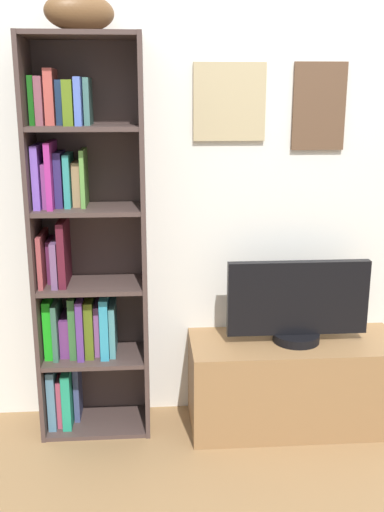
{
  "coord_description": "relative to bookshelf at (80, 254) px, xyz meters",
  "views": [
    {
      "loc": [
        -0.35,
        -1.68,
        1.56
      ],
      "look_at": [
        -0.17,
        0.85,
        0.87
      ],
      "focal_mm": 41.88,
      "sensor_mm": 36.0,
      "label": 1
    }
  ],
  "objects": [
    {
      "name": "tv_stand",
      "position": [
        1.0,
        -0.09,
        -0.64
      ],
      "size": [
        1.0,
        0.4,
        0.43
      ],
      "color": "olive",
      "rests_on": "ground"
    },
    {
      "name": "back_wall",
      "position": [
        0.68,
        0.14,
        0.44
      ],
      "size": [
        4.8,
        0.08,
        2.59
      ],
      "color": "silver",
      "rests_on": "ground"
    },
    {
      "name": "football",
      "position": [
        0.05,
        -0.03,
        1.03
      ],
      "size": [
        0.33,
        0.26,
        0.15
      ],
      "primitive_type": "ellipsoid",
      "rotation": [
        0.0,
        0.0,
        0.43
      ],
      "color": "brown",
      "rests_on": "bookshelf"
    },
    {
      "name": "bookshelf",
      "position": [
        0.0,
        0.0,
        0.0
      ],
      "size": [
        0.5,
        0.29,
        1.81
      ],
      "color": "#453531",
      "rests_on": "ground"
    },
    {
      "name": "television",
      "position": [
        1.0,
        -0.09,
        -0.23
      ],
      "size": [
        0.66,
        0.22,
        0.39
      ],
      "color": "black",
      "rests_on": "tv_stand"
    }
  ]
}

